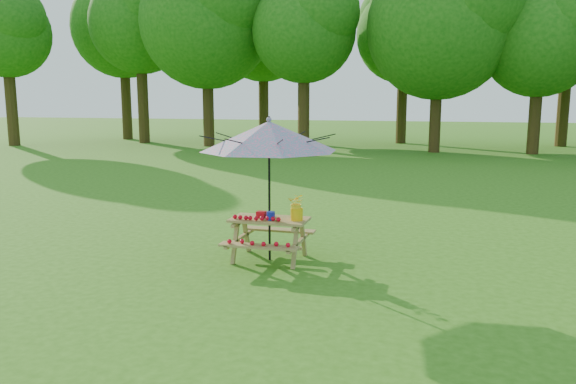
# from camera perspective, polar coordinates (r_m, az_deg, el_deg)

# --- Properties ---
(picnic_table) EXTENTS (1.20, 1.32, 0.67)m
(picnic_table) POSITION_cam_1_polar(r_m,az_deg,el_deg) (8.84, -1.89, -4.87)
(picnic_table) COLOR olive
(picnic_table) RESTS_ON ground
(patio_umbrella) EXTENTS (2.68, 2.68, 2.25)m
(patio_umbrella) POSITION_cam_1_polar(r_m,az_deg,el_deg) (8.59, -1.94, 5.68)
(patio_umbrella) COLOR black
(patio_umbrella) RESTS_ON ground
(produce_bins) EXTENTS (0.33, 0.39, 0.13)m
(produce_bins) POSITION_cam_1_polar(r_m,az_deg,el_deg) (8.76, -2.18, -2.34)
(produce_bins) COLOR #B20E18
(produce_bins) RESTS_ON picnic_table
(tomatoes_row) EXTENTS (0.77, 0.13, 0.07)m
(tomatoes_row) POSITION_cam_1_polar(r_m,az_deg,el_deg) (8.63, -3.20, -2.64)
(tomatoes_row) COLOR red
(tomatoes_row) RESTS_ON picnic_table
(flower_bucket) EXTENTS (0.26, 0.23, 0.41)m
(flower_bucket) POSITION_cam_1_polar(r_m,az_deg,el_deg) (8.57, 0.89, -1.46)
(flower_bucket) COLOR yellow
(flower_bucket) RESTS_ON picnic_table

